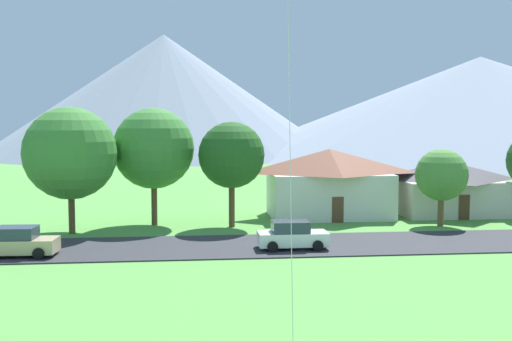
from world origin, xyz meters
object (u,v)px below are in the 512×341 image
Objects in this scene: tree_left_of_center at (70,153)px; parked_car_tan_mid_west at (18,242)px; tree_center at (232,155)px; parked_car_white_west_end at (292,235)px; tree_right_of_center at (441,175)px; house_left_center at (445,186)px; house_leftmost at (329,182)px; tree_near_left at (154,149)px.

parked_car_tan_mid_west is (-1.50, -7.34, -4.70)m from tree_left_of_center.
tree_left_of_center reaches higher than tree_center.
parked_car_tan_mid_west is (-12.72, -8.74, -4.43)m from tree_center.
tree_center is 16.06m from parked_car_tan_mid_west.
tree_left_of_center is 16.61m from parked_car_white_west_end.
tree_left_of_center reaches higher than tree_right_of_center.
house_left_center is at bearing 63.97° from tree_right_of_center.
house_leftmost is 1.80× the size of tree_right_of_center.
tree_right_of_center reaches higher than house_leftmost.
house_left_center is 2.17× the size of parked_car_white_west_end.
tree_right_of_center is 1.37× the size of parked_car_white_west_end.
tree_center is 1.81× the size of parked_car_tan_mid_west.
tree_left_of_center is at bearing -179.52° from tree_right_of_center.
tree_right_of_center is 1.34× the size of parked_car_tan_mid_west.
tree_right_of_center is (21.24, -2.52, -1.96)m from tree_near_left.
tree_right_of_center is at bearing 15.00° from parked_car_tan_mid_west.
tree_center is 1.35× the size of tree_right_of_center.
tree_center is at bearing -13.19° from tree_near_left.
tree_right_of_center reaches higher than house_left_center.
tree_center reaches higher than tree_right_of_center.
tree_right_of_center is at bearing 29.95° from parked_car_white_west_end.
tree_left_of_center reaches higher than house_leftmost.
tree_near_left is 13.99m from parked_car_white_west_end.
tree_near_left is 2.09× the size of parked_car_white_west_end.
house_left_center is (10.25, 0.86, -0.56)m from house_leftmost.
house_left_center is at bearing 14.89° from tree_center.
parked_car_white_west_end is (14.36, -6.90, -4.70)m from tree_left_of_center.
tree_left_of_center reaches higher than parked_car_tan_mid_west.
house_leftmost reaches higher than parked_car_white_west_end.
tree_left_of_center reaches higher than house_left_center.
house_leftmost is 1.18× the size of tree_left_of_center.
tree_center reaches higher than parked_car_tan_mid_west.
tree_near_left is at bearing 173.24° from tree_right_of_center.
parked_car_white_west_end is (-15.35, -13.22, -1.45)m from house_left_center.
house_left_center is 24.72m from tree_near_left.
tree_near_left is at bearing -169.02° from house_leftmost.
parked_car_tan_mid_west is at bearing -124.73° from tree_near_left.
tree_near_left reaches higher than parked_car_tan_mid_west.
house_left_center is 1.04× the size of tree_left_of_center.
house_leftmost is at bearing 26.21° from tree_center.
house_left_center is at bearing 40.74° from parked_car_white_west_end.
parked_car_white_west_end is (8.87, -9.65, -4.89)m from tree_near_left.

